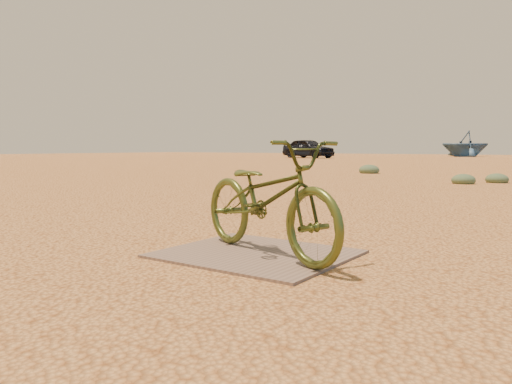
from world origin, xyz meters
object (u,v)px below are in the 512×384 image
Objects in this scene: car at (308,148)px; boat_near_left at (299,150)px; boat_far_left at (465,144)px; plywood_board at (256,254)px; bicycle at (267,198)px.

car is 10.64m from boat_near_left.
car is at bearing -87.29° from boat_near_left.
boat_near_left is at bearing -119.95° from boat_far_left.
car is 16.04m from boat_far_left.
plywood_board is at bearing -137.66° from car.
boat_far_left is (15.56, 4.10, 0.67)m from boat_near_left.
boat_far_left is at bearing -16.91° from boat_near_left.
plywood_board is at bearing -91.97° from boat_near_left.
boat_near_left is at bearing 119.70° from plywood_board.
bicycle reaches higher than plywood_board.
boat_far_left is at bearing 30.84° from bicycle.
plywood_board is 0.32× the size of boat_far_left.
boat_far_left is (9.56, 12.87, 0.42)m from car.
bicycle is 48.44m from boat_near_left.
plywood_board is 0.50m from bicycle.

